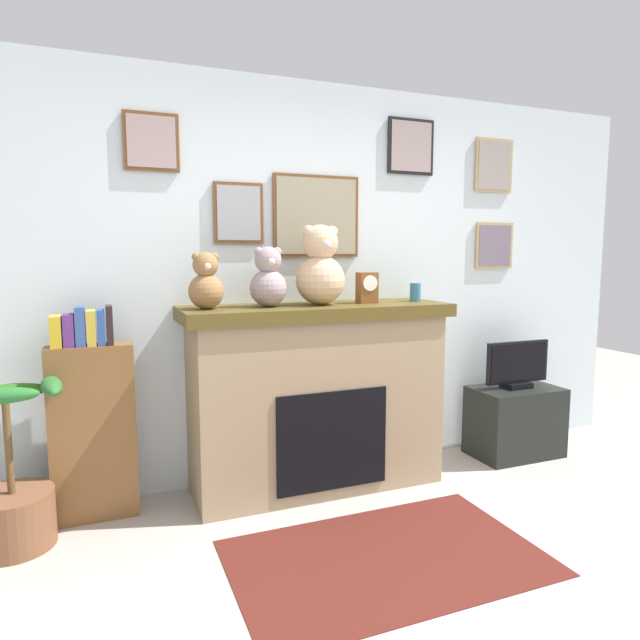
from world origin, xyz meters
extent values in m
cube|color=silver|center=(0.00, 2.00, 1.30)|extent=(5.20, 0.12, 2.60)
cube|color=brown|center=(0.01, 1.93, 1.74)|extent=(0.60, 0.02, 0.53)
cube|color=gray|center=(0.01, 1.91, 1.74)|extent=(0.56, 0.00, 0.49)
cube|color=tan|center=(1.46, 1.93, 1.55)|extent=(0.33, 0.02, 0.34)
cube|color=slate|center=(1.46, 1.91, 1.55)|extent=(0.29, 0.00, 0.30)
cube|color=brown|center=(-1.02, 1.93, 2.14)|extent=(0.31, 0.02, 0.33)
cube|color=#A68B89|center=(-1.02, 1.91, 2.14)|extent=(0.27, 0.00, 0.29)
cube|color=black|center=(0.72, 1.93, 2.23)|extent=(0.36, 0.02, 0.38)
cube|color=gray|center=(0.72, 1.91, 2.23)|extent=(0.32, 0.00, 0.34)
cube|color=tan|center=(1.43, 1.93, 2.14)|extent=(0.33, 0.02, 0.39)
cube|color=gray|center=(1.43, 1.91, 2.14)|extent=(0.29, 0.00, 0.35)
cube|color=brown|center=(-0.51, 1.93, 1.74)|extent=(0.31, 0.02, 0.38)
cube|color=#969BA0|center=(-0.51, 1.91, 1.74)|extent=(0.27, 0.00, 0.34)
cube|color=#97805F|center=(-0.09, 1.68, 0.55)|extent=(1.57, 0.52, 1.10)
cube|color=#504119|center=(-0.09, 1.68, 1.14)|extent=(1.69, 0.58, 0.08)
cube|color=black|center=(-0.09, 1.42, 0.38)|extent=(0.70, 0.02, 0.60)
cube|color=brown|center=(-1.41, 1.74, 0.50)|extent=(0.46, 0.16, 0.99)
cube|color=gold|center=(-1.57, 1.74, 1.08)|extent=(0.06, 0.13, 0.17)
cube|color=#562B74|center=(-1.51, 1.74, 1.08)|extent=(0.06, 0.13, 0.18)
cube|color=#324E8B|center=(-1.45, 1.74, 1.10)|extent=(0.05, 0.13, 0.21)
cube|color=gold|center=(-1.39, 1.74, 1.09)|extent=(0.05, 0.13, 0.19)
cube|color=#284889|center=(-1.34, 1.74, 1.09)|extent=(0.04, 0.13, 0.19)
cube|color=black|center=(-1.30, 1.74, 1.10)|extent=(0.03, 0.13, 0.21)
cylinder|color=brown|center=(-1.80, 1.55, 0.14)|extent=(0.40, 0.40, 0.29)
cylinder|color=brown|center=(-1.80, 1.55, 0.53)|extent=(0.04, 0.04, 0.49)
ellipsoid|color=#276329|center=(-1.59, 1.58, 0.82)|extent=(0.15, 0.37, 0.08)
ellipsoid|color=#2D5F1A|center=(-1.80, 1.74, 0.77)|extent=(0.36, 0.11, 0.08)
cube|color=black|center=(1.48, 1.64, 0.26)|extent=(0.65, 0.40, 0.51)
cube|color=black|center=(1.48, 1.64, 0.53)|extent=(0.20, 0.14, 0.04)
cube|color=black|center=(1.48, 1.64, 0.70)|extent=(0.54, 0.03, 0.31)
cube|color=black|center=(1.48, 1.62, 0.70)|extent=(0.50, 0.00, 0.27)
cube|color=#501C16|center=(-0.09, 0.74, 0.00)|extent=(1.53, 0.95, 0.01)
cylinder|color=teal|center=(0.61, 1.66, 1.24)|extent=(0.07, 0.07, 0.12)
cube|color=brown|center=(0.25, 1.66, 1.28)|extent=(0.12, 0.09, 0.20)
cylinder|color=white|center=(0.25, 1.62, 1.31)|extent=(0.10, 0.01, 0.10)
sphere|color=olive|center=(-0.77, 1.66, 1.28)|extent=(0.20, 0.20, 0.20)
sphere|color=olive|center=(-0.77, 1.66, 1.43)|extent=(0.15, 0.15, 0.15)
sphere|color=olive|center=(-0.83, 1.66, 1.48)|extent=(0.05, 0.05, 0.05)
sphere|color=olive|center=(-0.72, 1.66, 1.48)|extent=(0.05, 0.05, 0.05)
sphere|color=beige|center=(-0.77, 1.60, 1.42)|extent=(0.04, 0.04, 0.04)
sphere|color=gray|center=(-0.40, 1.66, 1.29)|extent=(0.22, 0.22, 0.22)
sphere|color=gray|center=(-0.40, 1.66, 1.46)|extent=(0.16, 0.16, 0.16)
sphere|color=gray|center=(-0.46, 1.66, 1.50)|extent=(0.06, 0.06, 0.06)
sphere|color=gray|center=(-0.35, 1.66, 1.50)|extent=(0.06, 0.06, 0.06)
sphere|color=beige|center=(-0.40, 1.60, 1.45)|extent=(0.05, 0.05, 0.05)
sphere|color=tan|center=(-0.07, 1.66, 1.33)|extent=(0.31, 0.31, 0.31)
sphere|color=tan|center=(-0.07, 1.66, 1.56)|extent=(0.22, 0.22, 0.22)
sphere|color=tan|center=(-0.15, 1.66, 1.63)|extent=(0.08, 0.08, 0.08)
sphere|color=tan|center=(0.01, 1.66, 1.63)|extent=(0.08, 0.08, 0.08)
sphere|color=beige|center=(-0.07, 1.57, 1.55)|extent=(0.07, 0.07, 0.07)
camera|label=1|loc=(-1.35, -1.52, 1.50)|focal=31.06mm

